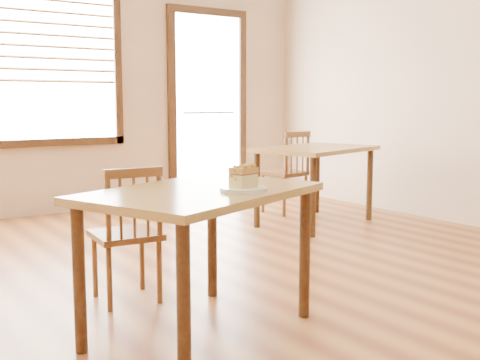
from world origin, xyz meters
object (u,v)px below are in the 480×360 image
(cafe_chair_second, at_px, (287,172))
(cafe_chair_main, at_px, (128,233))
(cafe_table_main, at_px, (200,209))
(cafe_table_second, at_px, (315,158))
(plate, at_px, (243,189))
(cake_slice, at_px, (243,176))

(cafe_chair_second, bearing_deg, cafe_chair_main, 27.15)
(cafe_table_main, xyz_separation_m, cafe_chair_main, (-0.10, 0.67, -0.23))
(cafe_table_main, distance_m, cafe_chair_main, 0.71)
(cafe_table_second, xyz_separation_m, plate, (-2.20, -1.96, 0.11))
(cafe_table_main, bearing_deg, cafe_table_second, 16.41)
(cafe_table_main, xyz_separation_m, cake_slice, (0.14, -0.17, 0.18))
(cafe_chair_main, distance_m, plate, 0.94)
(cafe_table_second, xyz_separation_m, cafe_chair_second, (0.12, 0.58, -0.20))
(cafe_table_second, bearing_deg, cake_slice, -153.13)
(cafe_chair_second, bearing_deg, cafe_table_second, 72.14)
(cafe_table_second, height_order, cake_slice, cake_slice)
(cafe_chair_main, bearing_deg, plate, 112.11)
(cafe_table_second, bearing_deg, cafe_chair_main, -170.19)
(cafe_table_main, bearing_deg, cafe_chair_main, 77.93)
(cafe_table_main, distance_m, cafe_chair_second, 3.42)
(cafe_table_main, bearing_deg, cake_slice, -70.86)
(cafe_chair_second, xyz_separation_m, cake_slice, (-2.32, -2.54, 0.38))
(cafe_chair_main, bearing_deg, cake_slice, 111.97)
(cake_slice, bearing_deg, cafe_chair_second, 34.78)
(cafe_chair_main, xyz_separation_m, cafe_table_second, (2.45, 1.12, 0.23))
(cafe_chair_second, bearing_deg, plate, 41.24)
(cake_slice, bearing_deg, cafe_table_second, 28.89)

